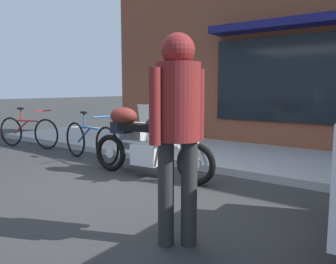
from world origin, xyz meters
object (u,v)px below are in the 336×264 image
object	(u,v)px
sandwich_board_sign	(153,124)
second_bicycle_by_cafe	(28,131)
touring_motorcycle	(144,138)
parked_bicycle	(90,141)
pedestrian_walking	(178,114)

from	to	relation	value
sandwich_board_sign	second_bicycle_by_cafe	size ratio (longest dim) A/B	0.51
touring_motorcycle	sandwich_board_sign	world-z (taller)	touring_motorcycle
second_bicycle_by_cafe	parked_bicycle	bearing A→B (deg)	-2.40
second_bicycle_by_cafe	pedestrian_walking	bearing A→B (deg)	-19.10
pedestrian_walking	sandwich_board_sign	xyz separation A→B (m)	(-3.24, 3.58, -0.58)
touring_motorcycle	second_bicycle_by_cafe	world-z (taller)	touring_motorcycle
sandwich_board_sign	second_bicycle_by_cafe	bearing A→B (deg)	-145.91
pedestrian_walking	second_bicycle_by_cafe	world-z (taller)	pedestrian_walking
touring_motorcycle	sandwich_board_sign	size ratio (longest dim) A/B	2.48
touring_motorcycle	sandwich_board_sign	distance (m)	2.43
touring_motorcycle	parked_bicycle	xyz separation A→B (m)	(-1.55, 0.23, -0.22)
parked_bicycle	pedestrian_walking	world-z (taller)	pedestrian_walking
touring_motorcycle	pedestrian_walking	world-z (taller)	pedestrian_walking
parked_bicycle	pedestrian_walking	bearing A→B (deg)	-28.98
pedestrian_walking	sandwich_board_sign	world-z (taller)	pedestrian_walking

